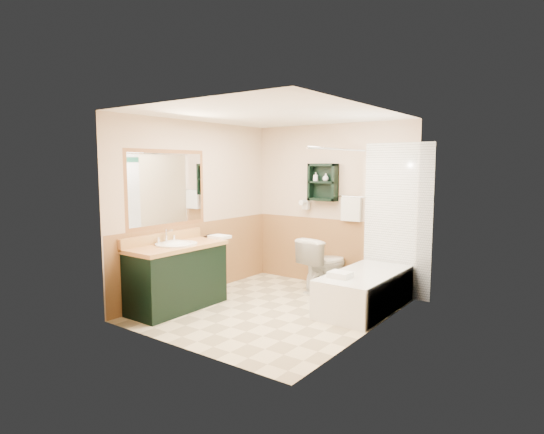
{
  "coord_description": "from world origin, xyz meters",
  "views": [
    {
      "loc": [
        3.26,
        -4.45,
        1.8
      ],
      "look_at": [
        -0.15,
        0.2,
        1.14
      ],
      "focal_mm": 30.0,
      "sensor_mm": 36.0,
      "label": 1
    }
  ],
  "objects_px": {
    "toilet": "(324,264)",
    "vanity_book": "(206,229)",
    "vanity": "(177,277)",
    "soap_bottle_a": "(316,179)",
    "soap_bottle_b": "(326,178)",
    "hair_dryer": "(306,205)",
    "bathtub": "(365,291)",
    "wall_shelf": "(323,182)"
  },
  "relations": [
    {
      "from": "toilet",
      "to": "vanity_book",
      "type": "bearing_deg",
      "value": 54.15
    },
    {
      "from": "vanity",
      "to": "soap_bottle_a",
      "type": "height_order",
      "value": "soap_bottle_a"
    },
    {
      "from": "soap_bottle_b",
      "to": "vanity",
      "type": "bearing_deg",
      "value": -114.65
    },
    {
      "from": "hair_dryer",
      "to": "soap_bottle_a",
      "type": "height_order",
      "value": "soap_bottle_a"
    },
    {
      "from": "toilet",
      "to": "vanity_book",
      "type": "relative_size",
      "value": 3.94
    },
    {
      "from": "hair_dryer",
      "to": "bathtub",
      "type": "distance_m",
      "value": 1.79
    },
    {
      "from": "hair_dryer",
      "to": "bathtub",
      "type": "relative_size",
      "value": 0.16
    },
    {
      "from": "hair_dryer",
      "to": "soap_bottle_a",
      "type": "distance_m",
      "value": 0.44
    },
    {
      "from": "bathtub",
      "to": "soap_bottle_a",
      "type": "bearing_deg",
      "value": 148.69
    },
    {
      "from": "vanity_book",
      "to": "hair_dryer",
      "type": "bearing_deg",
      "value": 36.04
    },
    {
      "from": "vanity",
      "to": "vanity_book",
      "type": "xyz_separation_m",
      "value": [
        -0.17,
        0.69,
        0.51
      ]
    },
    {
      "from": "wall_shelf",
      "to": "vanity",
      "type": "height_order",
      "value": "wall_shelf"
    },
    {
      "from": "wall_shelf",
      "to": "vanity_book",
      "type": "xyz_separation_m",
      "value": [
        -1.06,
        -1.38,
        -0.64
      ]
    },
    {
      "from": "hair_dryer",
      "to": "vanity_book",
      "type": "xyz_separation_m",
      "value": [
        -0.76,
        -1.4,
        -0.29
      ]
    },
    {
      "from": "soap_bottle_a",
      "to": "vanity_book",
      "type": "bearing_deg",
      "value": -124.44
    },
    {
      "from": "bathtub",
      "to": "vanity",
      "type": "bearing_deg",
      "value": -144.54
    },
    {
      "from": "vanity_book",
      "to": "soap_bottle_a",
      "type": "relative_size",
      "value": 1.48
    },
    {
      "from": "wall_shelf",
      "to": "bathtub",
      "type": "distance_m",
      "value": 1.81
    },
    {
      "from": "hair_dryer",
      "to": "toilet",
      "type": "bearing_deg",
      "value": -30.28
    },
    {
      "from": "soap_bottle_b",
      "to": "soap_bottle_a",
      "type": "bearing_deg",
      "value": 180.0
    },
    {
      "from": "bathtub",
      "to": "soap_bottle_b",
      "type": "xyz_separation_m",
      "value": [
        -0.97,
        0.7,
        1.38
      ]
    },
    {
      "from": "bathtub",
      "to": "vanity_book",
      "type": "bearing_deg",
      "value": -161.97
    },
    {
      "from": "toilet",
      "to": "vanity_book",
      "type": "height_order",
      "value": "vanity_book"
    },
    {
      "from": "vanity",
      "to": "hair_dryer",
      "type": "bearing_deg",
      "value": 74.13
    },
    {
      "from": "wall_shelf",
      "to": "soap_bottle_a",
      "type": "xyz_separation_m",
      "value": [
        -0.12,
        -0.01,
        0.05
      ]
    },
    {
      "from": "soap_bottle_a",
      "to": "soap_bottle_b",
      "type": "distance_m",
      "value": 0.17
    },
    {
      "from": "soap_bottle_a",
      "to": "hair_dryer",
      "type": "bearing_deg",
      "value": 170.64
    },
    {
      "from": "toilet",
      "to": "soap_bottle_a",
      "type": "xyz_separation_m",
      "value": [
        -0.3,
        0.25,
        1.21
      ]
    },
    {
      "from": "toilet",
      "to": "soap_bottle_a",
      "type": "bearing_deg",
      "value": -27.92
    },
    {
      "from": "toilet",
      "to": "soap_bottle_a",
      "type": "distance_m",
      "value": 1.28
    },
    {
      "from": "wall_shelf",
      "to": "soap_bottle_b",
      "type": "height_order",
      "value": "wall_shelf"
    },
    {
      "from": "wall_shelf",
      "to": "vanity",
      "type": "xyz_separation_m",
      "value": [
        -0.89,
        -2.07,
        -1.14
      ]
    },
    {
      "from": "hair_dryer",
      "to": "soap_bottle_a",
      "type": "xyz_separation_m",
      "value": [
        0.18,
        -0.03,
        0.4
      ]
    },
    {
      "from": "hair_dryer",
      "to": "vanity_book",
      "type": "relative_size",
      "value": 1.22
    },
    {
      "from": "wall_shelf",
      "to": "vanity",
      "type": "bearing_deg",
      "value": -113.41
    },
    {
      "from": "wall_shelf",
      "to": "hair_dryer",
      "type": "height_order",
      "value": "wall_shelf"
    },
    {
      "from": "hair_dryer",
      "to": "vanity_book",
      "type": "bearing_deg",
      "value": -118.43
    },
    {
      "from": "bathtub",
      "to": "vanity_book",
      "type": "xyz_separation_m",
      "value": [
        -2.08,
        -0.68,
        0.68
      ]
    },
    {
      "from": "bathtub",
      "to": "toilet",
      "type": "height_order",
      "value": "toilet"
    },
    {
      "from": "wall_shelf",
      "to": "toilet",
      "type": "distance_m",
      "value": 1.21
    },
    {
      "from": "hair_dryer",
      "to": "toilet",
      "type": "xyz_separation_m",
      "value": [
        0.48,
        -0.28,
        -0.82
      ]
    },
    {
      "from": "wall_shelf",
      "to": "bathtub",
      "type": "bearing_deg",
      "value": -34.34
    }
  ]
}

